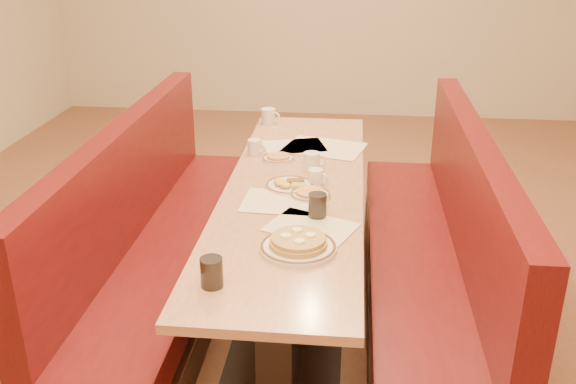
# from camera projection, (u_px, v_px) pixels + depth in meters

# --- Properties ---
(ground) EXTENTS (8.00, 8.00, 0.00)m
(ground) POSITION_uv_depth(u_px,v_px,m) (294.00, 312.00, 3.56)
(ground) COLOR #9E6647
(ground) RESTS_ON ground
(diner_table) EXTENTS (0.70, 2.50, 0.75)m
(diner_table) POSITION_uv_depth(u_px,v_px,m) (294.00, 253.00, 3.41)
(diner_table) COLOR black
(diner_table) RESTS_ON ground
(booth_left) EXTENTS (0.55, 2.50, 1.05)m
(booth_left) POSITION_uv_depth(u_px,v_px,m) (160.00, 248.00, 3.49)
(booth_left) COLOR #4C3326
(booth_left) RESTS_ON ground
(booth_right) EXTENTS (0.55, 2.50, 1.05)m
(booth_right) POSITION_uv_depth(u_px,v_px,m) (433.00, 262.00, 3.35)
(booth_right) COLOR #4C3326
(booth_right) RESTS_ON ground
(placemat_near_left) EXTENTS (0.40, 0.31, 0.00)m
(placemat_near_left) POSITION_uv_depth(u_px,v_px,m) (283.00, 202.00, 3.09)
(placemat_near_left) COLOR beige
(placemat_near_left) RESTS_ON diner_table
(placemat_near_right) EXTENTS (0.45, 0.40, 0.00)m
(placemat_near_right) POSITION_uv_depth(u_px,v_px,m) (311.00, 227.00, 2.83)
(placemat_near_right) COLOR beige
(placemat_near_right) RESTS_ON diner_table
(placemat_far_left) EXTENTS (0.42, 0.36, 0.00)m
(placemat_far_left) POSITION_uv_depth(u_px,v_px,m) (294.00, 146.00, 3.85)
(placemat_far_left) COLOR beige
(placemat_far_left) RESTS_ON diner_table
(placemat_far_right) EXTENTS (0.53, 0.45, 0.00)m
(placemat_far_right) POSITION_uv_depth(u_px,v_px,m) (324.00, 148.00, 3.83)
(placemat_far_right) COLOR beige
(placemat_far_right) RESTS_ON diner_table
(pancake_plate) EXTENTS (0.32, 0.32, 0.07)m
(pancake_plate) POSITION_uv_depth(u_px,v_px,m) (298.00, 245.00, 2.64)
(pancake_plate) COLOR silver
(pancake_plate) RESTS_ON diner_table
(eggs_plate) EXTENTS (0.25, 0.25, 0.05)m
(eggs_plate) POSITION_uv_depth(u_px,v_px,m) (289.00, 185.00, 3.26)
(eggs_plate) COLOR silver
(eggs_plate) RESTS_ON diner_table
(extra_plate_mid) EXTENTS (0.20, 0.20, 0.04)m
(extra_plate_mid) POSITION_uv_depth(u_px,v_px,m) (310.00, 194.00, 3.15)
(extra_plate_mid) COLOR silver
(extra_plate_mid) RESTS_ON diner_table
(extra_plate_far) EXTENTS (0.19, 0.19, 0.04)m
(extra_plate_far) POSITION_uv_depth(u_px,v_px,m) (278.00, 158.00, 3.64)
(extra_plate_far) COLOR silver
(extra_plate_far) RESTS_ON diner_table
(coffee_mug_a) EXTENTS (0.11, 0.08, 0.08)m
(coffee_mug_a) POSITION_uv_depth(u_px,v_px,m) (316.00, 177.00, 3.28)
(coffee_mug_a) COLOR silver
(coffee_mug_a) RESTS_ON diner_table
(coffee_mug_b) EXTENTS (0.11, 0.08, 0.08)m
(coffee_mug_b) POSITION_uv_depth(u_px,v_px,m) (255.00, 146.00, 3.72)
(coffee_mug_b) COLOR silver
(coffee_mug_b) RESTS_ON diner_table
(coffee_mug_c) EXTENTS (0.13, 0.09, 0.10)m
(coffee_mug_c) POSITION_uv_depth(u_px,v_px,m) (312.00, 161.00, 3.48)
(coffee_mug_c) COLOR silver
(coffee_mug_c) RESTS_ON diner_table
(coffee_mug_d) EXTENTS (0.13, 0.09, 0.10)m
(coffee_mug_d) POSITION_uv_depth(u_px,v_px,m) (269.00, 116.00, 4.28)
(coffee_mug_d) COLOR silver
(coffee_mug_d) RESTS_ON diner_table
(soda_tumbler_near) EXTENTS (0.08, 0.08, 0.12)m
(soda_tumbler_near) POSITION_uv_depth(u_px,v_px,m) (212.00, 272.00, 2.36)
(soda_tumbler_near) COLOR black
(soda_tumbler_near) RESTS_ON diner_table
(soda_tumbler_mid) EXTENTS (0.08, 0.08, 0.12)m
(soda_tumbler_mid) POSITION_uv_depth(u_px,v_px,m) (317.00, 206.00, 2.91)
(soda_tumbler_mid) COLOR black
(soda_tumbler_mid) RESTS_ON diner_table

